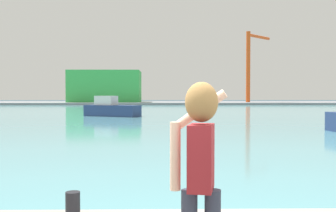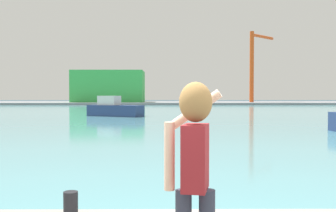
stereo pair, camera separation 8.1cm
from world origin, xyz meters
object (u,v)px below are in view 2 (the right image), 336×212
object	(u,v)px
port_crane	(254,60)
boat_moored	(114,109)
person_photographer	(194,161)
harbor_bollard	(71,204)
warehouse_left	(109,87)

from	to	relation	value
port_crane	boat_moored	bearing A→B (deg)	-117.24
boat_moored	port_crane	distance (m)	59.21
person_photographer	boat_moored	bearing A→B (deg)	20.63
boat_moored	port_crane	world-z (taller)	port_crane
harbor_bollard	boat_moored	size ratio (longest dim) A/B	0.05
harbor_bollard	warehouse_left	xyz separation A→B (m)	(-12.42, 89.63, 3.41)
person_photographer	port_crane	bearing A→B (deg)	-1.01
person_photographer	warehouse_left	xyz separation A→B (m)	(-13.94, 91.52, 2.51)
boat_moored	port_crane	bearing A→B (deg)	89.51
person_photographer	warehouse_left	size ratio (longest dim) A/B	0.10
harbor_bollard	warehouse_left	distance (m)	90.55
harbor_bollard	boat_moored	world-z (taller)	boat_moored
harbor_bollard	boat_moored	xyz separation A→B (m)	(-4.20, 36.29, -0.06)
harbor_bollard	port_crane	xyz separation A→B (m)	(22.53, 88.23, 9.67)
port_crane	harbor_bollard	bearing A→B (deg)	-104.33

